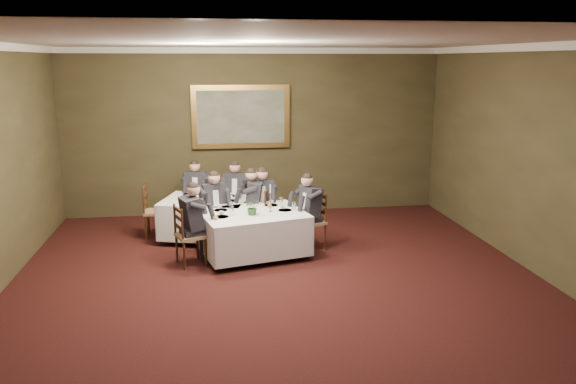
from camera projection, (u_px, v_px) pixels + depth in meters
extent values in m
plane|color=black|center=(288.00, 308.00, 7.54)|extent=(10.00, 10.00, 0.00)
cube|color=silver|center=(288.00, 39.00, 6.73)|extent=(8.00, 10.00, 0.10)
cube|color=#342F1A|center=(254.00, 132.00, 11.95)|extent=(8.00, 0.10, 3.50)
cube|color=#342F1A|center=(576.00, 172.00, 7.69)|extent=(0.10, 10.00, 3.50)
cube|color=white|center=(253.00, 50.00, 11.51)|extent=(8.00, 0.10, 0.12)
cube|color=white|center=(488.00, 5.00, 1.98)|extent=(8.00, 0.10, 0.12)
cube|color=black|center=(253.00, 215.00, 9.38)|extent=(1.86, 1.56, 0.04)
cube|color=white|center=(253.00, 213.00, 9.37)|extent=(1.93, 1.64, 0.02)
cube|color=white|center=(253.00, 232.00, 9.45)|extent=(1.96, 1.66, 0.65)
cube|color=black|center=(205.00, 201.00, 10.29)|extent=(1.70, 1.45, 0.04)
cube|color=white|center=(205.00, 200.00, 10.28)|extent=(1.77, 1.53, 0.02)
cube|color=white|center=(206.00, 217.00, 10.36)|extent=(1.80, 1.55, 0.65)
cube|color=#94704B|center=(214.00, 218.00, 10.05)|extent=(0.55, 0.54, 0.05)
cube|color=black|center=(210.00, 203.00, 10.16)|extent=(0.37, 0.15, 0.54)
cube|color=black|center=(213.00, 198.00, 9.96)|extent=(0.50, 0.43, 0.55)
sphere|color=#DFA08B|center=(212.00, 177.00, 9.88)|extent=(0.27, 0.27, 0.21)
cube|color=#94704B|center=(262.00, 213.00, 10.38)|extent=(0.46, 0.44, 0.05)
cube|color=black|center=(260.00, 198.00, 10.50)|extent=(0.38, 0.05, 0.54)
cube|color=black|center=(262.00, 194.00, 10.29)|extent=(0.43, 0.33, 0.55)
sphere|color=#DFA08B|center=(261.00, 173.00, 10.21)|extent=(0.22, 0.22, 0.21)
cube|color=#94704B|center=(191.00, 236.00, 9.05)|extent=(0.55, 0.56, 0.05)
cube|color=black|center=(178.00, 223.00, 8.91)|extent=(0.16, 0.37, 0.54)
cube|color=black|center=(190.00, 213.00, 8.96)|extent=(0.44, 0.50, 0.55)
sphere|color=#DFA08B|center=(189.00, 190.00, 8.88)|extent=(0.27, 0.27, 0.21)
cube|color=#94704B|center=(311.00, 222.00, 9.82)|extent=(0.55, 0.56, 0.05)
cube|color=black|center=(320.00, 207.00, 9.86)|extent=(0.17, 0.36, 0.54)
cube|color=black|center=(311.00, 201.00, 9.74)|extent=(0.44, 0.50, 0.55)
sphere|color=#DFA08B|center=(311.00, 180.00, 9.65)|extent=(0.27, 0.27, 0.21)
cube|color=#94704B|center=(197.00, 203.00, 11.14)|extent=(0.48, 0.46, 0.05)
cube|color=black|center=(197.00, 189.00, 11.27)|extent=(0.38, 0.07, 0.54)
cube|color=black|center=(196.00, 184.00, 11.05)|extent=(0.45, 0.35, 0.55)
sphere|color=#DFA08B|center=(195.00, 165.00, 10.97)|extent=(0.23, 0.23, 0.21)
cube|color=#94704B|center=(237.00, 204.00, 11.03)|extent=(0.54, 0.53, 0.05)
cube|color=black|center=(239.00, 190.00, 11.15)|extent=(0.37, 0.14, 0.54)
cube|color=black|center=(236.00, 186.00, 10.94)|extent=(0.49, 0.42, 0.55)
sphere|color=#DFA08B|center=(236.00, 167.00, 10.86)|extent=(0.26, 0.26, 0.21)
cube|color=#94704B|center=(256.00, 216.00, 10.21)|extent=(0.51, 0.53, 0.05)
cube|color=black|center=(266.00, 203.00, 10.14)|extent=(0.12, 0.38, 0.54)
cube|color=black|center=(256.00, 196.00, 10.13)|extent=(0.40, 0.48, 0.55)
sphere|color=#DFA08B|center=(256.00, 175.00, 10.04)|extent=(0.25, 0.25, 0.21)
cube|color=#94704B|center=(156.00, 212.00, 10.47)|extent=(0.44, 0.46, 0.05)
cube|color=black|center=(145.00, 199.00, 10.40)|extent=(0.05, 0.38, 0.54)
imported|color=#2D5926|center=(252.00, 206.00, 9.22)|extent=(0.30, 0.27, 0.28)
cylinder|color=#AA7F34|center=(271.00, 211.00, 9.43)|extent=(0.07, 0.07, 0.02)
cylinder|color=#AA7F34|center=(270.00, 201.00, 9.39)|extent=(0.02, 0.02, 0.32)
cylinder|color=white|center=(270.00, 188.00, 9.34)|extent=(0.02, 0.02, 0.14)
cylinder|color=white|center=(221.00, 210.00, 9.53)|extent=(0.25, 0.25, 0.01)
cylinder|color=white|center=(221.00, 206.00, 9.66)|extent=(0.08, 0.08, 0.05)
cylinder|color=white|center=(231.00, 206.00, 9.53)|extent=(0.06, 0.06, 0.14)
cylinder|color=white|center=(189.00, 194.00, 10.64)|extent=(0.25, 0.25, 0.01)
cylinder|color=white|center=(189.00, 191.00, 10.78)|extent=(0.08, 0.08, 0.05)
cylinder|color=white|center=(198.00, 190.00, 10.65)|extent=(0.06, 0.06, 0.14)
cube|color=#E5B454|center=(241.00, 117.00, 11.78)|extent=(2.05, 0.08, 1.32)
cube|color=#485035|center=(241.00, 117.00, 11.73)|extent=(1.83, 0.01, 1.10)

